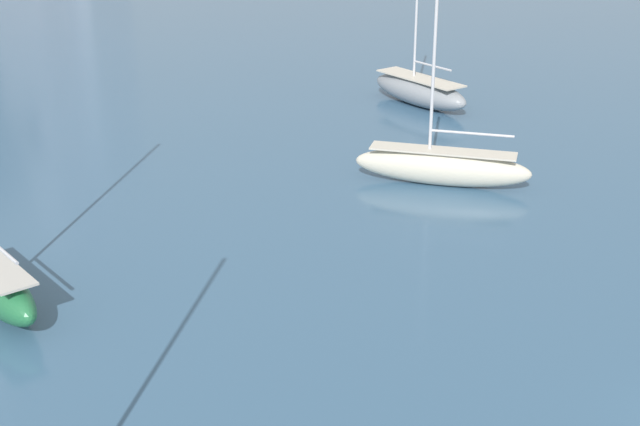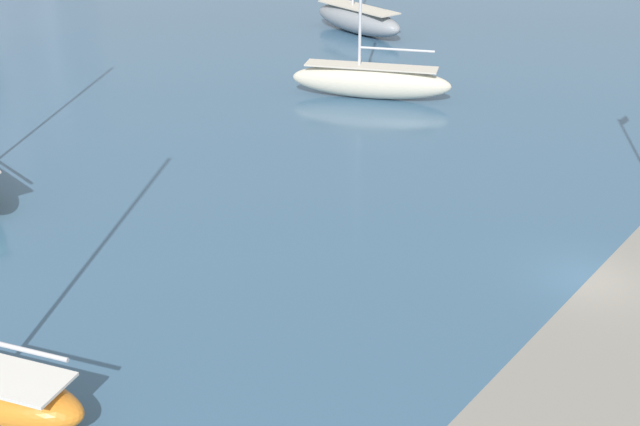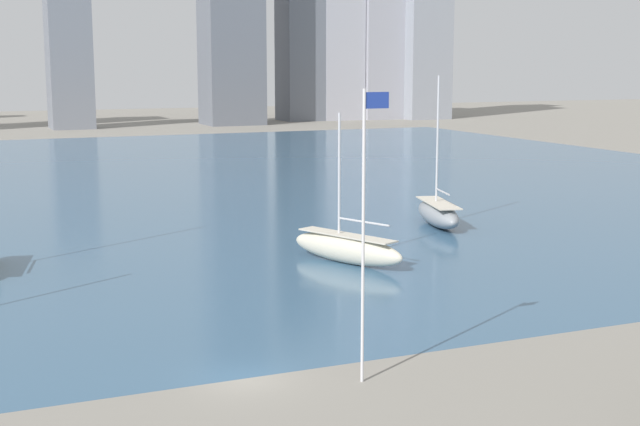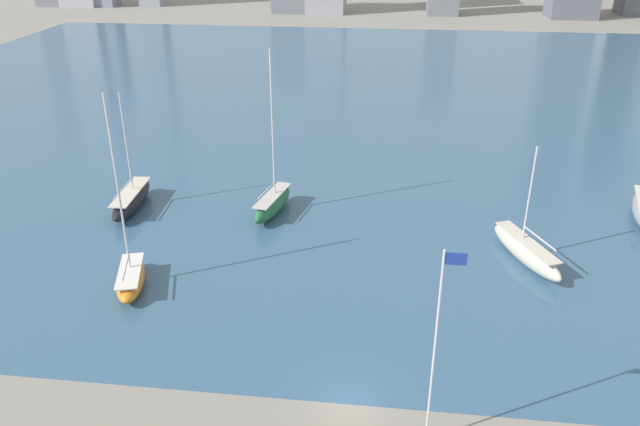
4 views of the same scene
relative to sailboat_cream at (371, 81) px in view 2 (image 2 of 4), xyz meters
The scene contains 3 objects.
ground_plane 24.33m from the sailboat_cream, 125.72° to the right, with size 500.00×500.00×0.00m, color gray.
sailboat_cream is the anchor object (origin of this frame).
sailboat_gray 17.01m from the sailboat_cream, 37.14° to the left, with size 4.69×9.66×13.06m.
Camera 2 is at (-30.65, -9.76, 17.03)m, focal length 50.00 mm.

